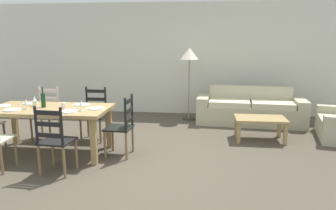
{
  "coord_description": "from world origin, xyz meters",
  "views": [
    {
      "loc": [
        0.98,
        -4.42,
        1.78
      ],
      "look_at": [
        0.42,
        0.55,
        0.75
      ],
      "focal_mm": 33.29,
      "sensor_mm": 36.0,
      "label": 1
    }
  ],
  "objects_px": {
    "wine_glass_far_left": "(34,99)",
    "coffee_cup_secondary": "(35,104)",
    "coffee_table": "(260,121)",
    "standing_lamp": "(189,58)",
    "dining_chair_near_right": "(55,140)",
    "coffee_cup_primary": "(64,106)",
    "dining_chair_far_right": "(94,114)",
    "dining_chair_far_left": "(46,113)",
    "dining_table": "(49,113)",
    "dining_chair_head_east": "(122,126)",
    "wine_glass_near_left": "(26,102)",
    "couch": "(250,110)",
    "wine_glass_near_right": "(81,103)",
    "wine_bottle": "(43,100)"
  },
  "relations": [
    {
      "from": "wine_glass_far_left",
      "to": "coffee_cup_secondary",
      "type": "height_order",
      "value": "wine_glass_far_left"
    },
    {
      "from": "coffee_table",
      "to": "standing_lamp",
      "type": "distance_m",
      "value": 2.22
    },
    {
      "from": "dining_chair_near_right",
      "to": "coffee_cup_secondary",
      "type": "relative_size",
      "value": 10.67
    },
    {
      "from": "dining_chair_near_right",
      "to": "wine_glass_far_left",
      "type": "xyz_separation_m",
      "value": [
        -0.75,
        0.88,
        0.38
      ]
    },
    {
      "from": "coffee_cup_primary",
      "to": "coffee_table",
      "type": "relative_size",
      "value": 0.1
    },
    {
      "from": "coffee_cup_secondary",
      "to": "dining_chair_far_right",
      "type": "bearing_deg",
      "value": 44.07
    },
    {
      "from": "coffee_cup_primary",
      "to": "dining_chair_far_left",
      "type": "bearing_deg",
      "value": 133.08
    },
    {
      "from": "dining_table",
      "to": "standing_lamp",
      "type": "relative_size",
      "value": 1.16
    },
    {
      "from": "wine_glass_far_left",
      "to": "coffee_cup_primary",
      "type": "distance_m",
      "value": 0.58
    },
    {
      "from": "coffee_table",
      "to": "standing_lamp",
      "type": "xyz_separation_m",
      "value": [
        -1.37,
        1.4,
        1.06
      ]
    },
    {
      "from": "dining_chair_head_east",
      "to": "coffee_cup_primary",
      "type": "distance_m",
      "value": 0.96
    },
    {
      "from": "coffee_table",
      "to": "coffee_cup_secondary",
      "type": "bearing_deg",
      "value": -165.06
    },
    {
      "from": "wine_glass_near_left",
      "to": "coffee_cup_secondary",
      "type": "height_order",
      "value": "wine_glass_near_left"
    },
    {
      "from": "dining_table",
      "to": "dining_chair_far_left",
      "type": "distance_m",
      "value": 0.87
    },
    {
      "from": "dining_chair_far_right",
      "to": "coffee_cup_secondary",
      "type": "relative_size",
      "value": 10.67
    },
    {
      "from": "coffee_cup_secondary",
      "to": "standing_lamp",
      "type": "height_order",
      "value": "standing_lamp"
    },
    {
      "from": "dining_table",
      "to": "dining_chair_near_right",
      "type": "xyz_separation_m",
      "value": [
        0.45,
        -0.76,
        -0.19
      ]
    },
    {
      "from": "couch",
      "to": "coffee_table",
      "type": "distance_m",
      "value": 1.22
    },
    {
      "from": "coffee_cup_primary",
      "to": "standing_lamp",
      "type": "relative_size",
      "value": 0.05
    },
    {
      "from": "dining_chair_near_right",
      "to": "wine_glass_near_right",
      "type": "bearing_deg",
      "value": 77.09
    },
    {
      "from": "dining_chair_far_left",
      "to": "wine_glass_far_left",
      "type": "relative_size",
      "value": 5.96
    },
    {
      "from": "wine_glass_near_right",
      "to": "coffee_table",
      "type": "distance_m",
      "value": 3.15
    },
    {
      "from": "dining_chair_head_east",
      "to": "standing_lamp",
      "type": "relative_size",
      "value": 0.59
    },
    {
      "from": "dining_chair_far_right",
      "to": "standing_lamp",
      "type": "bearing_deg",
      "value": 45.88
    },
    {
      "from": "dining_chair_far_left",
      "to": "couch",
      "type": "bearing_deg",
      "value": 21.91
    },
    {
      "from": "wine_glass_near_right",
      "to": "coffee_cup_secondary",
      "type": "relative_size",
      "value": 1.79
    },
    {
      "from": "dining_table",
      "to": "wine_glass_near_right",
      "type": "height_order",
      "value": "wine_glass_near_right"
    },
    {
      "from": "coffee_cup_primary",
      "to": "couch",
      "type": "distance_m",
      "value": 3.97
    },
    {
      "from": "wine_glass_near_left",
      "to": "wine_glass_far_left",
      "type": "bearing_deg",
      "value": 91.17
    },
    {
      "from": "dining_chair_head_east",
      "to": "wine_glass_near_right",
      "type": "relative_size",
      "value": 5.96
    },
    {
      "from": "wine_glass_far_left",
      "to": "coffee_cup_secondary",
      "type": "distance_m",
      "value": 0.08
    },
    {
      "from": "dining_chair_head_east",
      "to": "wine_bottle",
      "type": "bearing_deg",
      "value": 180.0
    },
    {
      "from": "wine_glass_near_right",
      "to": "coffee_cup_primary",
      "type": "bearing_deg",
      "value": 160.24
    },
    {
      "from": "dining_chair_head_east",
      "to": "wine_bottle",
      "type": "height_order",
      "value": "wine_bottle"
    },
    {
      "from": "wine_glass_far_left",
      "to": "coffee_table",
      "type": "bearing_deg",
      "value": 14.27
    },
    {
      "from": "couch",
      "to": "coffee_cup_primary",
      "type": "bearing_deg",
      "value": -144.02
    },
    {
      "from": "dining_chair_near_right",
      "to": "coffee_cup_secondary",
      "type": "xyz_separation_m",
      "value": [
        -0.73,
        0.84,
        0.32
      ]
    },
    {
      "from": "dining_table",
      "to": "wine_glass_far_left",
      "type": "xyz_separation_m",
      "value": [
        -0.3,
        0.12,
        0.2
      ]
    },
    {
      "from": "dining_chair_near_right",
      "to": "couch",
      "type": "distance_m",
      "value": 4.28
    },
    {
      "from": "dining_chair_head_east",
      "to": "wine_glass_near_left",
      "type": "height_order",
      "value": "dining_chair_head_east"
    },
    {
      "from": "coffee_cup_secondary",
      "to": "standing_lamp",
      "type": "distance_m",
      "value": 3.43
    },
    {
      "from": "dining_chair_far_right",
      "to": "wine_glass_near_left",
      "type": "xyz_separation_m",
      "value": [
        -0.74,
        -0.92,
        0.38
      ]
    },
    {
      "from": "dining_chair_far_right",
      "to": "standing_lamp",
      "type": "xyz_separation_m",
      "value": [
        1.64,
        1.69,
        0.93
      ]
    },
    {
      "from": "dining_chair_far_right",
      "to": "dining_chair_head_east",
      "type": "relative_size",
      "value": 1.0
    },
    {
      "from": "dining_table",
      "to": "wine_glass_far_left",
      "type": "bearing_deg",
      "value": 157.37
    },
    {
      "from": "standing_lamp",
      "to": "wine_glass_far_left",
      "type": "bearing_deg",
      "value": -135.42
    },
    {
      "from": "wine_glass_far_left",
      "to": "couch",
      "type": "relative_size",
      "value": 0.07
    },
    {
      "from": "couch",
      "to": "standing_lamp",
      "type": "height_order",
      "value": "standing_lamp"
    },
    {
      "from": "dining_table",
      "to": "wine_bottle",
      "type": "xyz_separation_m",
      "value": [
        -0.1,
        0.03,
        0.2
      ]
    },
    {
      "from": "dining_table",
      "to": "dining_chair_near_right",
      "type": "bearing_deg",
      "value": -59.22
    }
  ]
}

